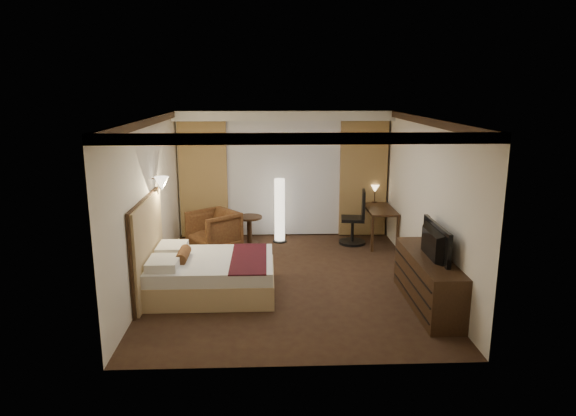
{
  "coord_description": "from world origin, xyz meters",
  "views": [
    {
      "loc": [
        -0.35,
        -8.13,
        3.18
      ],
      "look_at": [
        0.0,
        0.4,
        1.15
      ],
      "focal_mm": 32.0,
      "sensor_mm": 36.0,
      "label": 1
    }
  ],
  "objects_px": {
    "armchair": "(214,228)",
    "side_table": "(249,230)",
    "dresser": "(428,281)",
    "bed": "(212,276)",
    "floor_lamp": "(280,210)",
    "television": "(429,235)",
    "office_chair": "(353,217)",
    "desk": "(379,225)"
  },
  "relations": [
    {
      "from": "bed",
      "to": "armchair",
      "type": "xyz_separation_m",
      "value": [
        -0.2,
        2.23,
        0.15
      ]
    },
    {
      "from": "bed",
      "to": "dresser",
      "type": "xyz_separation_m",
      "value": [
        3.23,
        -0.63,
        0.1
      ]
    },
    {
      "from": "desk",
      "to": "television",
      "type": "relative_size",
      "value": 1.13
    },
    {
      "from": "dresser",
      "to": "television",
      "type": "distance_m",
      "value": 0.71
    },
    {
      "from": "desk",
      "to": "television",
      "type": "height_order",
      "value": "television"
    },
    {
      "from": "office_chair",
      "to": "armchair",
      "type": "bearing_deg",
      "value": -166.63
    },
    {
      "from": "desk",
      "to": "dresser",
      "type": "xyz_separation_m",
      "value": [
        0.05,
        -3.18,
        0.01
      ]
    },
    {
      "from": "floor_lamp",
      "to": "side_table",
      "type": "bearing_deg",
      "value": -169.19
    },
    {
      "from": "bed",
      "to": "dresser",
      "type": "relative_size",
      "value": 0.97
    },
    {
      "from": "side_table",
      "to": "office_chair",
      "type": "distance_m",
      "value": 2.14
    },
    {
      "from": "armchair",
      "to": "television",
      "type": "relative_size",
      "value": 0.76
    },
    {
      "from": "desk",
      "to": "television",
      "type": "xyz_separation_m",
      "value": [
        0.02,
        -3.18,
        0.72
      ]
    },
    {
      "from": "bed",
      "to": "dresser",
      "type": "distance_m",
      "value": 3.29
    },
    {
      "from": "armchair",
      "to": "office_chair",
      "type": "xyz_separation_m",
      "value": [
        2.82,
        0.27,
        0.14
      ]
    },
    {
      "from": "dresser",
      "to": "side_table",
      "type": "bearing_deg",
      "value": 130.51
    },
    {
      "from": "floor_lamp",
      "to": "office_chair",
      "type": "distance_m",
      "value": 1.51
    },
    {
      "from": "dresser",
      "to": "bed",
      "type": "bearing_deg",
      "value": 168.94
    },
    {
      "from": "bed",
      "to": "dresser",
      "type": "height_order",
      "value": "dresser"
    },
    {
      "from": "dresser",
      "to": "floor_lamp",
      "type": "bearing_deg",
      "value": 122.38
    },
    {
      "from": "floor_lamp",
      "to": "desk",
      "type": "height_order",
      "value": "floor_lamp"
    },
    {
      "from": "side_table",
      "to": "floor_lamp",
      "type": "xyz_separation_m",
      "value": [
        0.63,
        0.12,
        0.38
      ]
    },
    {
      "from": "floor_lamp",
      "to": "bed",
      "type": "bearing_deg",
      "value": -112.75
    },
    {
      "from": "bed",
      "to": "armchair",
      "type": "distance_m",
      "value": 2.24
    },
    {
      "from": "bed",
      "to": "television",
      "type": "distance_m",
      "value": 3.36
    },
    {
      "from": "bed",
      "to": "television",
      "type": "bearing_deg",
      "value": -11.16
    },
    {
      "from": "office_chair",
      "to": "television",
      "type": "height_order",
      "value": "television"
    },
    {
      "from": "bed",
      "to": "desk",
      "type": "height_order",
      "value": "desk"
    },
    {
      "from": "armchair",
      "to": "television",
      "type": "bearing_deg",
      "value": 11.82
    },
    {
      "from": "armchair",
      "to": "side_table",
      "type": "distance_m",
      "value": 0.79
    },
    {
      "from": "bed",
      "to": "side_table",
      "type": "relative_size",
      "value": 3.29
    },
    {
      "from": "dresser",
      "to": "desk",
      "type": "bearing_deg",
      "value": 90.9
    },
    {
      "from": "armchair",
      "to": "dresser",
      "type": "relative_size",
      "value": 0.44
    },
    {
      "from": "armchair",
      "to": "side_table",
      "type": "relative_size",
      "value": 1.47
    },
    {
      "from": "side_table",
      "to": "desk",
      "type": "xyz_separation_m",
      "value": [
        2.68,
        -0.02,
        0.08
      ]
    },
    {
      "from": "bed",
      "to": "floor_lamp",
      "type": "bearing_deg",
      "value": 67.25
    },
    {
      "from": "television",
      "to": "office_chair",
      "type": "bearing_deg",
      "value": 10.84
    },
    {
      "from": "bed",
      "to": "side_table",
      "type": "bearing_deg",
      "value": 79.01
    },
    {
      "from": "floor_lamp",
      "to": "desk",
      "type": "bearing_deg",
      "value": -3.79
    },
    {
      "from": "bed",
      "to": "floor_lamp",
      "type": "distance_m",
      "value": 2.94
    },
    {
      "from": "floor_lamp",
      "to": "desk",
      "type": "xyz_separation_m",
      "value": [
        2.05,
        -0.14,
        -0.3
      ]
    },
    {
      "from": "floor_lamp",
      "to": "television",
      "type": "relative_size",
      "value": 1.19
    },
    {
      "from": "desk",
      "to": "armchair",
      "type": "bearing_deg",
      "value": -174.59
    }
  ]
}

